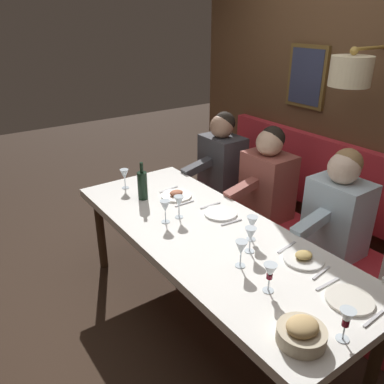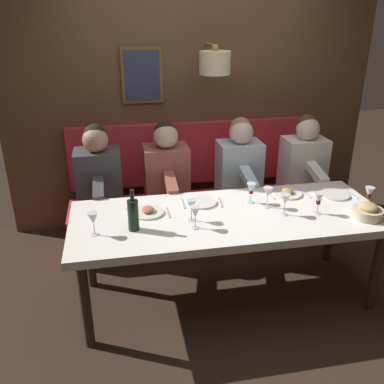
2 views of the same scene
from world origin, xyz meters
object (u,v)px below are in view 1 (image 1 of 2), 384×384
object	(u,v)px
wine_glass_3	(241,249)
wine_glass_5	(270,272)
diner_near	(338,207)
bread_bowl	(301,333)
diner_far	(222,156)
wine_glass_4	(250,235)
wine_bottle	(142,185)
wine_glass_2	(124,175)
wine_glass_1	(165,207)
dining_table	(209,241)
diner_middle	(268,176)
wine_glass_0	(179,202)
wine_glass_6	(252,224)
wine_glass_7	(346,319)

from	to	relation	value
wine_glass_3	wine_glass_5	size ratio (longest dim) A/B	1.00
diner_near	bread_bowl	size ratio (longest dim) A/B	3.60
diner_far	bread_bowl	xyz separation A→B (m)	(-1.13, -1.93, -0.03)
wine_glass_4	wine_glass_5	distance (m)	0.37
wine_bottle	diner_far	bearing A→B (deg)	14.14
wine_glass_2	bread_bowl	bearing A→B (deg)	-93.37
diner_far	wine_bottle	bearing A→B (deg)	-165.86
wine_glass_1	wine_glass_2	distance (m)	0.69
dining_table	diner_middle	bearing A→B (deg)	21.47
wine_glass_0	wine_glass_3	size ratio (longest dim) A/B	1.00
dining_table	wine_glass_6	world-z (taller)	wine_glass_6
wine_glass_2	wine_glass_3	world-z (taller)	same
diner_middle	wine_glass_4	bearing A→B (deg)	-140.88
wine_glass_4	diner_near	bearing A→B (deg)	-1.80
wine_glass_1	dining_table	bearing A→B (deg)	-60.55
wine_glass_7	bread_bowl	xyz separation A→B (m)	(-0.16, 0.10, -0.07)
wine_glass_3	bread_bowl	world-z (taller)	wine_glass_3
wine_glass_6	wine_glass_2	bearing A→B (deg)	103.83
wine_glass_3	wine_glass_7	world-z (taller)	same
wine_glass_0	wine_bottle	xyz separation A→B (m)	(-0.06, 0.41, -0.00)
diner_middle	wine_glass_0	bearing A→B (deg)	-176.52
wine_glass_1	wine_glass_2	world-z (taller)	same
diner_far	diner_middle	bearing A→B (deg)	-90.00
dining_table	wine_glass_6	xyz separation A→B (m)	(0.17, -0.22, 0.18)
wine_glass_7	diner_middle	bearing A→B (deg)	55.94
wine_glass_4	wine_glass_6	xyz separation A→B (m)	(0.10, 0.10, -0.00)
wine_glass_3	wine_glass_7	xyz separation A→B (m)	(0.00, -0.68, -0.00)
diner_near	wine_glass_7	distance (m)	1.21
wine_glass_5	wine_glass_7	size ratio (longest dim) A/B	1.00
diner_near	wine_bottle	distance (m)	1.44
wine_glass_5	wine_bottle	distance (m)	1.35
wine_glass_1	wine_glass_7	world-z (taller)	same
wine_glass_1	bread_bowl	world-z (taller)	wine_glass_1
wine_glass_3	wine_glass_7	distance (m)	0.68
wine_glass_3	wine_glass_7	bearing A→B (deg)	-89.78
wine_glass_3	wine_bottle	xyz separation A→B (m)	(-0.02, 1.11, -0.00)
wine_glass_2	wine_bottle	distance (m)	0.27
wine_glass_7	wine_bottle	world-z (taller)	wine_bottle
dining_table	wine_glass_7	xyz separation A→B (m)	(-0.08, -1.08, 0.18)
wine_glass_5	wine_glass_6	xyz separation A→B (m)	(0.28, 0.43, 0.00)
wine_glass_3	wine_glass_2	bearing A→B (deg)	91.87
dining_table	wine_glass_5	distance (m)	0.68
dining_table	wine_glass_5	xyz separation A→B (m)	(-0.11, -0.65, 0.18)
dining_table	wine_glass_5	world-z (taller)	wine_glass_5
wine_glass_0	wine_glass_6	world-z (taller)	same
dining_table	wine_glass_4	bearing A→B (deg)	-78.99
wine_glass_4	wine_glass_2	bearing A→B (deg)	98.41
wine_glass_2	wine_glass_0	bearing A→B (deg)	-83.12
bread_bowl	wine_glass_6	bearing A→B (deg)	61.56
diner_middle	diner_far	size ratio (longest dim) A/B	1.00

